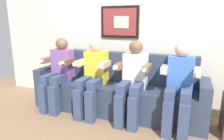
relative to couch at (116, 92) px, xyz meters
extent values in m
plane|color=#8C6B4C|center=(0.00, -0.33, -0.31)|extent=(6.44, 6.44, 0.00)
cube|color=silver|center=(0.00, 0.44, 0.99)|extent=(4.96, 0.05, 2.60)
cube|color=black|center=(-0.09, 0.40, 1.04)|extent=(0.63, 0.03, 0.50)
cube|color=maroon|center=(-0.09, 0.38, 1.04)|extent=(0.55, 0.02, 0.42)
cube|color=beige|center=(-0.06, 0.37, 1.04)|extent=(0.24, 0.02, 0.18)
cube|color=#333D56|center=(0.00, -0.04, -0.09)|extent=(2.28, 0.58, 0.45)
cube|color=#333D56|center=(0.00, 0.18, 0.36)|extent=(2.28, 0.14, 0.45)
cube|color=#333D56|center=(-1.21, -0.04, 0.00)|extent=(0.14, 0.58, 0.62)
cube|color=#333D56|center=(1.21, -0.04, 0.00)|extent=(0.14, 0.58, 0.62)
cube|color=#8C59A5|center=(-0.90, -0.05, 0.38)|extent=(0.32, 0.20, 0.48)
sphere|color=brown|center=(-0.90, -0.05, 0.70)|extent=(0.19, 0.19, 0.19)
cube|color=#38476B|center=(-0.99, -0.25, 0.20)|extent=(0.12, 0.40, 0.12)
cube|color=#38476B|center=(-0.81, -0.25, 0.20)|extent=(0.12, 0.40, 0.12)
cube|color=#38476B|center=(-0.99, -0.45, -0.09)|extent=(0.12, 0.12, 0.45)
cube|color=#38476B|center=(-0.81, -0.45, -0.09)|extent=(0.12, 0.12, 0.45)
cube|color=brown|center=(-1.09, -0.17, 0.46)|extent=(0.08, 0.28, 0.08)
cube|color=brown|center=(-0.71, -0.17, 0.46)|extent=(0.08, 0.28, 0.08)
cube|color=white|center=(-0.71, -0.33, 0.47)|extent=(0.04, 0.13, 0.04)
cube|color=white|center=(-1.09, -0.33, 0.47)|extent=(0.04, 0.10, 0.04)
cube|color=yellow|center=(-0.30, -0.05, 0.38)|extent=(0.32, 0.20, 0.48)
sphere|color=beige|center=(-0.30, -0.05, 0.70)|extent=(0.19, 0.19, 0.19)
cube|color=#38476B|center=(-0.39, -0.25, 0.20)|extent=(0.12, 0.40, 0.12)
cube|color=#38476B|center=(-0.21, -0.25, 0.20)|extent=(0.12, 0.40, 0.12)
cube|color=#38476B|center=(-0.39, -0.45, -0.09)|extent=(0.12, 0.12, 0.45)
cube|color=#38476B|center=(-0.21, -0.45, -0.09)|extent=(0.12, 0.12, 0.45)
cube|color=beige|center=(-0.49, -0.17, 0.46)|extent=(0.08, 0.28, 0.08)
cube|color=beige|center=(-0.11, -0.17, 0.46)|extent=(0.08, 0.28, 0.08)
cube|color=white|center=(-0.11, -0.33, 0.47)|extent=(0.04, 0.13, 0.04)
cube|color=white|center=(-0.49, -0.33, 0.47)|extent=(0.04, 0.10, 0.04)
cube|color=white|center=(0.30, -0.05, 0.38)|extent=(0.32, 0.20, 0.48)
sphere|color=brown|center=(0.30, -0.05, 0.70)|extent=(0.19, 0.19, 0.19)
cube|color=#38476B|center=(0.21, -0.25, 0.20)|extent=(0.12, 0.40, 0.12)
cube|color=#38476B|center=(0.39, -0.25, 0.20)|extent=(0.12, 0.40, 0.12)
cube|color=#38476B|center=(0.21, -0.45, -0.09)|extent=(0.12, 0.12, 0.45)
cube|color=#38476B|center=(0.39, -0.45, -0.09)|extent=(0.12, 0.12, 0.45)
cube|color=brown|center=(0.11, -0.17, 0.46)|extent=(0.08, 0.28, 0.08)
cube|color=brown|center=(0.49, -0.17, 0.46)|extent=(0.08, 0.28, 0.08)
cube|color=white|center=(0.49, -0.33, 0.47)|extent=(0.04, 0.13, 0.04)
cube|color=white|center=(0.11, -0.33, 0.47)|extent=(0.04, 0.10, 0.04)
cube|color=#3F72CC|center=(0.90, -0.05, 0.38)|extent=(0.32, 0.20, 0.48)
sphere|color=beige|center=(0.90, -0.05, 0.70)|extent=(0.19, 0.19, 0.19)
cube|color=#38476B|center=(0.81, -0.25, 0.20)|extent=(0.12, 0.40, 0.12)
cube|color=#38476B|center=(0.99, -0.25, 0.20)|extent=(0.12, 0.40, 0.12)
cube|color=#38476B|center=(0.81, -0.45, -0.09)|extent=(0.12, 0.12, 0.45)
cube|color=#38476B|center=(0.99, -0.45, -0.09)|extent=(0.12, 0.12, 0.45)
cube|color=beige|center=(0.71, -0.17, 0.46)|extent=(0.08, 0.28, 0.08)
cube|color=beige|center=(1.09, -0.17, 0.46)|extent=(0.08, 0.28, 0.08)
cube|color=white|center=(1.09, -0.33, 0.47)|extent=(0.04, 0.13, 0.04)
cube|color=white|center=(0.71, -0.33, 0.47)|extent=(0.04, 0.10, 0.04)
camera|label=1|loc=(1.00, -2.71, 1.04)|focal=32.27mm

